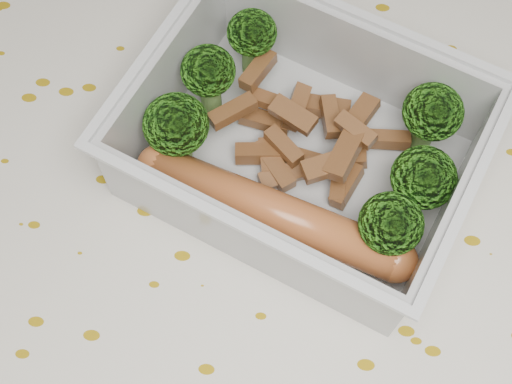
{
  "coord_description": "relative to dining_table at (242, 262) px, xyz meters",
  "views": [
    {
      "loc": [
        0.03,
        -0.16,
        1.15
      ],
      "look_at": [
        0.01,
        0.0,
        0.78
      ],
      "focal_mm": 50.0,
      "sensor_mm": 36.0,
      "label": 1
    }
  ],
  "objects": [
    {
      "name": "lunch_container",
      "position": [
        0.03,
        0.03,
        0.11
      ],
      "size": [
        0.24,
        0.21,
        0.07
      ],
      "color": "silver",
      "rests_on": "tablecloth"
    },
    {
      "name": "tablecloth",
      "position": [
        0.0,
        0.0,
        0.05
      ],
      "size": [
        1.46,
        0.96,
        0.19
      ],
      "color": "silver",
      "rests_on": "dining_table"
    },
    {
      "name": "sausage",
      "position": [
        0.02,
        -0.01,
        0.11
      ],
      "size": [
        0.16,
        0.07,
        0.02
      ],
      "color": "#AC592B",
      "rests_on": "lunch_container"
    },
    {
      "name": "broccoli_florets",
      "position": [
        0.04,
        0.04,
        0.13
      ],
      "size": [
        0.18,
        0.15,
        0.05
      ],
      "color": "#608C3F",
      "rests_on": "lunch_container"
    },
    {
      "name": "dining_table",
      "position": [
        0.0,
        0.0,
        0.0
      ],
      "size": [
        1.4,
        0.9,
        0.75
      ],
      "color": "brown",
      "rests_on": "ground"
    },
    {
      "name": "meat_pile",
      "position": [
        0.04,
        0.05,
        0.11
      ],
      "size": [
        0.12,
        0.09,
        0.03
      ],
      "color": "brown",
      "rests_on": "lunch_container"
    }
  ]
}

